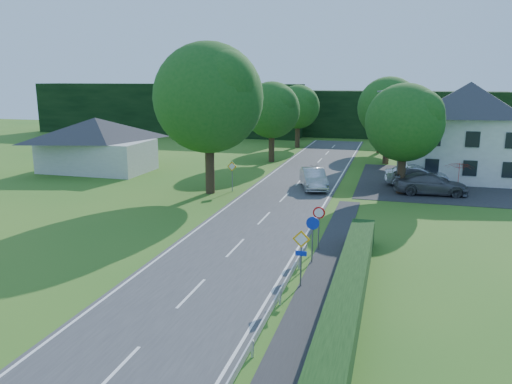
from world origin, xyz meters
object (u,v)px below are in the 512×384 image
(parasol, at_px, (459,175))
(parked_car_red, at_px, (420,174))
(streetlight, at_px, (398,134))
(parked_car_silver_a, at_px, (416,176))
(parked_car_grey, at_px, (431,184))
(moving_car, at_px, (313,179))
(motorcycle, at_px, (316,170))

(parasol, bearing_deg, parked_car_red, 148.29)
(parked_car_red, bearing_deg, streetlight, 125.44)
(parked_car_silver_a, height_order, parasol, parasol)
(streetlight, bearing_deg, parked_car_red, 55.38)
(streetlight, height_order, parked_car_red, streetlight)
(streetlight, distance_m, parked_car_red, 5.20)
(parked_car_grey, distance_m, parasol, 3.80)
(parasol, bearing_deg, moving_car, -163.11)
(streetlight, distance_m, parasol, 6.15)
(streetlight, distance_m, parked_car_grey, 4.87)
(parked_car_silver_a, bearing_deg, parked_car_red, -12.93)
(parked_car_red, xyz_separation_m, parked_car_grey, (0.63, -4.83, 0.09))
(parked_car_silver_a, bearing_deg, streetlight, 117.37)
(streetlight, bearing_deg, parked_car_grey, -34.01)
(streetlight, distance_m, moving_car, 7.73)
(moving_car, height_order, parked_car_grey, moving_car)
(parasol, bearing_deg, motorcycle, 171.50)
(parked_car_red, xyz_separation_m, parked_car_silver_a, (-0.36, -2.00, 0.13))
(parked_car_silver_a, xyz_separation_m, parked_car_grey, (0.99, -2.83, -0.04))
(motorcycle, distance_m, parked_car_grey, 10.94)
(moving_car, height_order, parked_car_red, moving_car)
(streetlight, bearing_deg, motorcycle, 157.19)
(moving_car, xyz_separation_m, parasol, (11.46, 3.48, 0.23))
(parked_car_red, height_order, parasol, parasol)
(parked_car_red, height_order, parked_car_grey, parked_car_grey)
(parked_car_grey, bearing_deg, streetlight, 51.61)
(streetlight, bearing_deg, parked_car_silver_a, 30.23)
(parked_car_grey, bearing_deg, motorcycle, 59.48)
(moving_car, distance_m, parked_car_red, 10.03)
(parked_car_red, relative_size, parked_car_grey, 0.75)
(parked_car_red, bearing_deg, parasol, -141.65)
(parasol, bearing_deg, parked_car_grey, -127.54)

